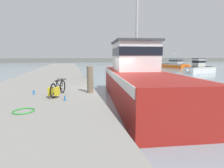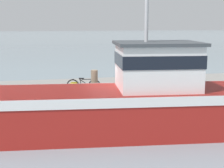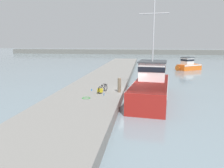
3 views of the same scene
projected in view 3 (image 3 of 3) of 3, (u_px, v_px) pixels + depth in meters
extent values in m
plane|color=gray|center=(133.00, 99.00, 20.56)|extent=(320.00, 320.00, 0.00)
cube|color=gray|center=(93.00, 93.00, 21.02)|extent=(6.01, 80.00, 0.82)
cube|color=slate|center=(213.00, 52.00, 92.63)|extent=(180.00, 5.00, 2.00)
cube|color=maroon|center=(151.00, 91.00, 19.99)|extent=(4.08, 10.27, 1.73)
cone|color=maroon|center=(155.00, 80.00, 25.59)|extent=(1.84, 1.98, 1.64)
cube|color=white|center=(151.00, 84.00, 19.86)|extent=(4.12, 10.08, 0.35)
cube|color=white|center=(152.00, 71.00, 20.86)|extent=(2.68, 3.18, 1.68)
cube|color=black|center=(153.00, 68.00, 20.80)|extent=(2.73, 3.25, 0.47)
cube|color=#3D4247|center=(153.00, 61.00, 20.69)|extent=(2.89, 3.44, 0.12)
cylinder|color=#B2B2B7|center=(154.00, 30.00, 19.72)|extent=(0.14, 0.14, 5.68)
cylinder|color=#B2B2B7|center=(154.00, 13.00, 19.45)|extent=(2.64, 0.41, 0.10)
cube|color=orange|center=(189.00, 67.00, 41.94)|extent=(4.91, 4.34, 1.08)
cone|color=orange|center=(179.00, 68.00, 40.71)|extent=(1.27, 1.31, 1.02)
cube|color=white|center=(189.00, 65.00, 41.86)|extent=(4.86, 4.32, 0.22)
cube|color=white|center=(187.00, 61.00, 41.46)|extent=(2.43, 2.39, 1.27)
cube|color=black|center=(187.00, 60.00, 41.42)|extent=(2.48, 2.44, 0.36)
cube|color=#3D4247|center=(188.00, 57.00, 41.33)|extent=(2.62, 2.58, 0.12)
torus|color=black|center=(100.00, 90.00, 19.13)|extent=(0.25, 0.62, 0.63)
torus|color=black|center=(106.00, 88.00, 20.10)|extent=(0.25, 0.62, 0.63)
cylinder|color=black|center=(101.00, 90.00, 19.30)|extent=(0.15, 0.36, 0.18)
cylinder|color=black|center=(102.00, 88.00, 19.48)|extent=(0.08, 0.15, 0.48)
cylinder|color=black|center=(101.00, 88.00, 19.31)|extent=(0.18, 0.47, 0.36)
cylinder|color=black|center=(103.00, 88.00, 19.73)|extent=(0.25, 0.67, 0.49)
cylinder|color=black|center=(104.00, 85.00, 19.73)|extent=(0.21, 0.55, 0.05)
cylinder|color=black|center=(105.00, 86.00, 20.04)|extent=(0.07, 0.11, 0.32)
cylinder|color=black|center=(105.00, 84.00, 19.97)|extent=(0.43, 0.17, 0.04)
cube|color=black|center=(102.00, 85.00, 19.45)|extent=(0.17, 0.26, 0.05)
cube|color=gold|center=(99.00, 90.00, 19.24)|extent=(0.21, 0.34, 0.35)
cube|color=gold|center=(101.00, 90.00, 19.12)|extent=(0.21, 0.34, 0.35)
cylinder|color=#756651|center=(119.00, 85.00, 19.63)|extent=(0.31, 0.31, 1.29)
torus|color=green|center=(86.00, 98.00, 17.61)|extent=(0.67, 0.67, 0.04)
cylinder|color=blue|center=(104.00, 94.00, 18.53)|extent=(0.06, 0.06, 0.20)
cylinder|color=blue|center=(92.00, 90.00, 20.22)|extent=(0.08, 0.08, 0.21)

